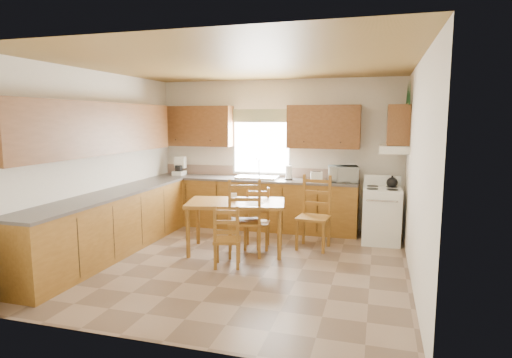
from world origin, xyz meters
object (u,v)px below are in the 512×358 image
(microwave, at_px, (343,174))
(chair_near_left, at_px, (227,236))
(dining_table, at_px, (236,226))
(chair_near_right, at_px, (244,217))
(stove, at_px, (381,216))
(chair_far_right, at_px, (313,213))
(chair_far_left, at_px, (257,219))

(microwave, height_order, chair_near_left, microwave)
(dining_table, height_order, chair_near_right, chair_near_right)
(stove, xyz_separation_m, chair_near_left, (-2.00, -1.76, -0.01))
(chair_near_right, xyz_separation_m, chair_far_right, (0.93, 0.59, -0.01))
(dining_table, xyz_separation_m, chair_near_right, (0.17, -0.13, 0.19))
(chair_near_left, distance_m, chair_far_right, 1.52)
(chair_near_left, bearing_deg, stove, -153.95)
(chair_far_left, xyz_separation_m, chair_far_right, (0.84, 0.21, 0.10))
(chair_near_left, height_order, chair_far_left, chair_far_left)
(microwave, bearing_deg, chair_far_right, -120.23)
(dining_table, bearing_deg, chair_far_left, 32.97)
(stove, xyz_separation_m, microwave, (-0.65, 0.35, 0.62))
(stove, xyz_separation_m, chair_far_left, (-1.85, -0.84, 0.02))
(chair_far_left, relative_size, chair_far_right, 0.82)
(stove, height_order, chair_far_right, chair_far_right)
(dining_table, relative_size, chair_far_right, 1.28)
(dining_table, xyz_separation_m, chair_near_left, (0.10, -0.67, 0.04))
(chair_near_right, distance_m, chair_far_right, 1.10)
(microwave, relative_size, chair_near_right, 0.40)
(stove, bearing_deg, chair_far_left, -157.54)
(chair_far_left, bearing_deg, stove, 14.17)
(chair_far_left, height_order, chair_far_right, chair_far_right)
(stove, relative_size, dining_table, 0.61)
(stove, height_order, dining_table, stove)
(stove, bearing_deg, chair_near_right, -149.71)
(microwave, xyz_separation_m, chair_far_right, (-0.35, -0.98, -0.50))
(chair_near_left, xyz_separation_m, chair_near_right, (0.07, 0.54, 0.14))
(microwave, height_order, chair_near_right, microwave)
(stove, height_order, chair_near_right, chair_near_right)
(chair_far_left, distance_m, chair_far_right, 0.88)
(dining_table, xyz_separation_m, chair_far_right, (1.10, 0.46, 0.17))
(microwave, bearing_deg, chair_far_left, -145.58)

